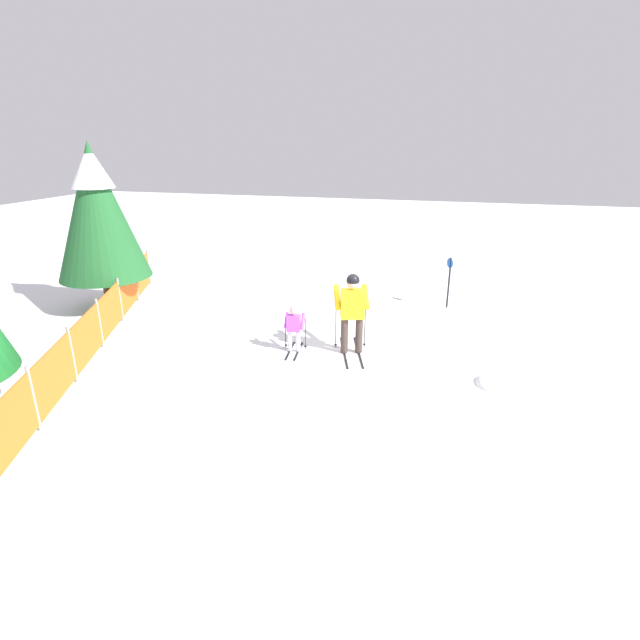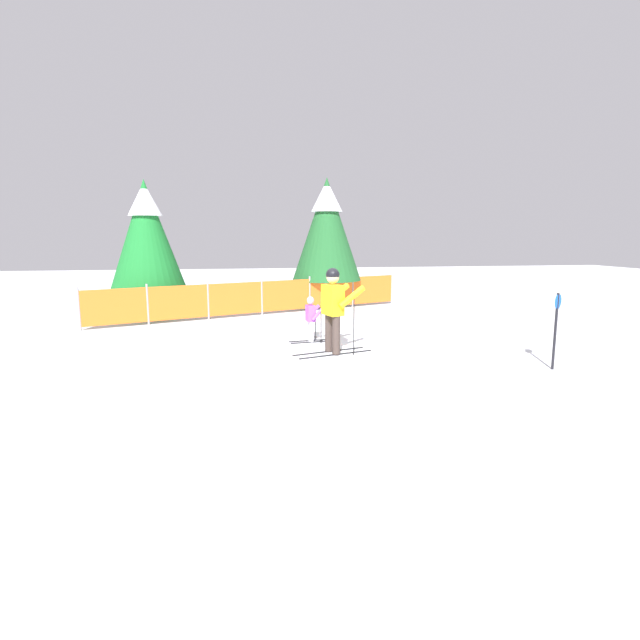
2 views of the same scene
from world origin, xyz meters
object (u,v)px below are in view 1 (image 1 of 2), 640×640
object	(u,v)px
skier_adult	(352,306)
safety_fence	(100,323)
skier_child	(294,325)
conifer_far	(97,209)
trail_marker	(449,277)

from	to	relation	value
skier_adult	safety_fence	xyz separation A→B (m)	(-1.24, 5.70, -0.52)
skier_child	conifer_far	bearing A→B (deg)	68.95
trail_marker	skier_child	bearing A→B (deg)	141.84
trail_marker	skier_adult	bearing A→B (deg)	152.65
skier_child	trail_marker	distance (m)	5.32
skier_adult	skier_child	distance (m)	1.40
skier_child	conifer_far	distance (m)	6.54
safety_fence	conifer_far	distance (m)	3.64
skier_child	conifer_far	world-z (taller)	conifer_far
safety_fence	trail_marker	world-z (taller)	trail_marker
skier_child	trail_marker	xyz separation A→B (m)	(4.18, -3.29, 0.27)
conifer_far	trail_marker	distance (m)	9.85
skier_child	trail_marker	bearing A→B (deg)	-45.32
skier_child	trail_marker	world-z (taller)	trail_marker
conifer_far	trail_marker	bearing A→B (deg)	-73.75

